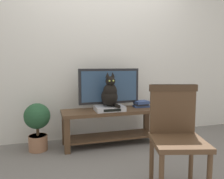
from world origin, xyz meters
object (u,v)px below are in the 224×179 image
(tv, at_px, (109,88))
(cat, at_px, (110,94))
(media_box, at_px, (109,108))
(book_stack, at_px, (141,104))
(potted_plant, at_px, (37,123))
(tv_stand, at_px, (111,120))
(wooden_chair, at_px, (176,130))

(tv, distance_m, cat, 0.17)
(media_box, xyz_separation_m, book_stack, (0.51, 0.11, 0.01))
(cat, bearing_deg, media_box, 94.23)
(potted_plant, bearing_deg, tv_stand, -2.75)
(tv_stand, bearing_deg, wooden_chair, -79.96)
(tv, bearing_deg, tv_stand, -90.02)
(tv, bearing_deg, cat, -104.34)
(tv_stand, height_order, wooden_chair, wooden_chair)
(tv_stand, bearing_deg, cat, -118.09)
(potted_plant, bearing_deg, book_stack, 0.05)
(media_box, xyz_separation_m, cat, (0.00, -0.02, 0.19))
(potted_plant, bearing_deg, tv, 2.32)
(tv, relative_size, media_box, 2.22)
(media_box, bearing_deg, potted_plant, 173.26)
(tv, bearing_deg, potted_plant, -177.68)
(wooden_chair, relative_size, potted_plant, 1.51)
(wooden_chair, bearing_deg, tv_stand, 100.04)
(tv_stand, relative_size, potted_plant, 2.17)
(cat, xyz_separation_m, book_stack, (0.51, 0.12, -0.18))
(cat, distance_m, wooden_chair, 1.18)
(book_stack, xyz_separation_m, potted_plant, (-1.41, -0.00, -0.17))
(tv_stand, height_order, potted_plant, potted_plant)
(media_box, bearing_deg, book_stack, 11.98)
(cat, relative_size, book_stack, 1.92)
(tv, relative_size, book_stack, 3.63)
(tv_stand, relative_size, wooden_chair, 1.44)
(tv_stand, distance_m, tv, 0.44)
(tv_stand, bearing_deg, book_stack, 5.71)
(cat, xyz_separation_m, potted_plant, (-0.90, 0.12, -0.35))
(tv, distance_m, media_box, 0.29)
(tv, xyz_separation_m, cat, (-0.04, -0.16, -0.05))
(potted_plant, bearing_deg, cat, -7.69)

